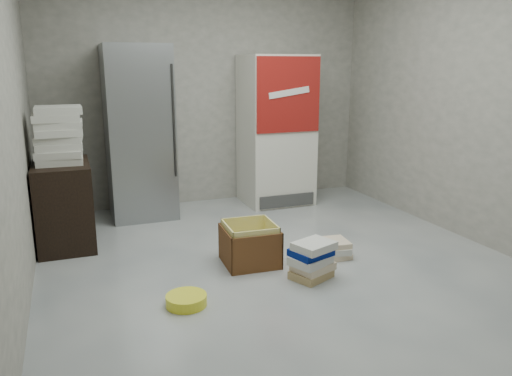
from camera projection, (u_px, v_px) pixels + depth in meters
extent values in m
plane|color=#BBBBB7|center=(292.00, 274.00, 4.14)|extent=(5.00, 5.00, 0.00)
cube|color=#ABA499|center=(208.00, 89.00, 6.07)|extent=(4.00, 0.04, 2.80)
cube|color=#ABA499|center=(5.00, 112.00, 3.11)|extent=(0.04, 5.00, 2.80)
cube|color=#ABA499|center=(497.00, 97.00, 4.49)|extent=(0.04, 5.00, 2.80)
cube|color=#929599|center=(139.00, 133.00, 5.53)|extent=(0.70, 0.70, 1.90)
cylinder|color=#333333|center=(174.00, 121.00, 5.28)|extent=(0.02, 0.02, 1.19)
cube|color=silver|center=(276.00, 130.00, 6.11)|extent=(0.80, 0.70, 1.80)
cube|color=maroon|center=(289.00, 95.00, 5.68)|extent=(0.78, 0.02, 0.85)
cube|color=white|center=(289.00, 93.00, 5.66)|extent=(0.50, 0.01, 0.14)
cube|color=#3F3F3F|center=(287.00, 201.00, 5.98)|extent=(0.70, 0.02, 0.15)
cube|color=black|center=(64.00, 204.00, 4.71)|extent=(0.50, 0.80, 0.80)
cube|color=beige|center=(60.00, 160.00, 4.60)|extent=(0.41, 0.41, 0.06)
cube|color=beige|center=(59.00, 153.00, 4.58)|extent=(0.42, 0.42, 0.06)
cube|color=beige|center=(59.00, 146.00, 4.58)|extent=(0.40, 0.40, 0.06)
cube|color=beige|center=(59.00, 138.00, 4.58)|extent=(0.43, 0.43, 0.06)
cube|color=beige|center=(58.00, 132.00, 4.54)|extent=(0.41, 0.41, 0.06)
cube|color=beige|center=(59.00, 124.00, 4.54)|extent=(0.42, 0.42, 0.06)
cube|color=beige|center=(56.00, 117.00, 4.52)|extent=(0.40, 0.40, 0.06)
cube|color=beige|center=(58.00, 110.00, 4.51)|extent=(0.40, 0.40, 0.06)
cube|color=tan|center=(311.00, 274.00, 4.05)|extent=(0.38, 0.35, 0.07)
cube|color=beige|center=(313.00, 266.00, 4.04)|extent=(0.38, 0.34, 0.06)
cube|color=silver|center=(311.00, 260.00, 4.01)|extent=(0.38, 0.35, 0.07)
cube|color=navy|center=(311.00, 252.00, 4.00)|extent=(0.37, 0.32, 0.06)
cube|color=silver|center=(314.00, 246.00, 3.97)|extent=(0.37, 0.34, 0.06)
cube|color=beige|center=(329.00, 255.00, 4.48)|extent=(0.34, 0.27, 0.05)
cube|color=silver|center=(329.00, 249.00, 4.47)|extent=(0.38, 0.32, 0.06)
cube|color=beige|center=(329.00, 243.00, 4.47)|extent=(0.37, 0.30, 0.05)
cube|color=yellow|center=(250.00, 262.00, 4.36)|extent=(0.45, 0.45, 0.01)
cube|color=brown|center=(243.00, 238.00, 4.52)|extent=(0.45, 0.04, 0.32)
cube|color=brown|center=(258.00, 255.00, 4.12)|extent=(0.45, 0.04, 0.32)
cube|color=brown|center=(225.00, 249.00, 4.25)|extent=(0.04, 0.45, 0.32)
cube|color=brown|center=(274.00, 243.00, 4.38)|extent=(0.04, 0.45, 0.32)
cube|color=yellow|center=(243.00, 236.00, 4.50)|extent=(0.41, 0.03, 0.37)
cube|color=yellow|center=(257.00, 251.00, 4.13)|extent=(0.41, 0.03, 0.37)
cube|color=yellow|center=(228.00, 246.00, 4.25)|extent=(0.03, 0.41, 0.37)
cube|color=yellow|center=(272.00, 241.00, 4.37)|extent=(0.03, 0.41, 0.37)
cylinder|color=yellow|center=(186.00, 300.00, 3.59)|extent=(0.30, 0.30, 0.08)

